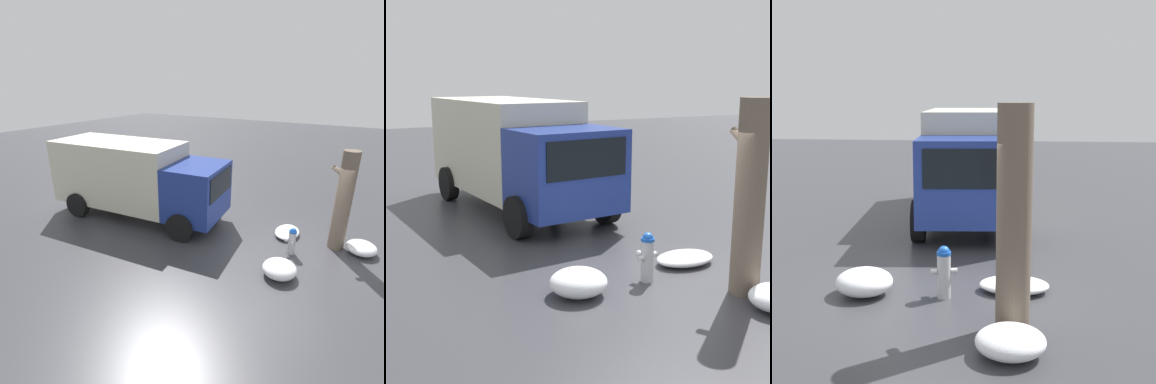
% 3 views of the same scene
% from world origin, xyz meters
% --- Properties ---
extents(ground_plane, '(60.00, 60.00, 0.00)m').
position_xyz_m(ground_plane, '(0.00, 0.00, 0.00)').
color(ground_plane, '#38383D').
extents(fire_hydrant, '(0.32, 0.42, 0.83)m').
position_xyz_m(fire_hydrant, '(0.00, 0.00, 0.43)').
color(fire_hydrant, '#B7B7BC').
rests_on(fire_hydrant, ground_plane).
extents(tree_trunk, '(0.70, 0.46, 3.00)m').
position_xyz_m(tree_trunk, '(-1.07, -1.08, 1.51)').
color(tree_trunk, '#6B5B4C').
rests_on(tree_trunk, ground_plane).
extents(delivery_truck, '(6.57, 2.98, 2.73)m').
position_xyz_m(delivery_truck, '(5.73, 0.14, 1.51)').
color(delivery_truck, navy).
rests_on(delivery_truck, ground_plane).
extents(pedestrian, '(0.35, 0.35, 1.61)m').
position_xyz_m(pedestrian, '(4.42, -0.35, 0.88)').
color(pedestrian, '#23232D').
rests_on(pedestrian, ground_plane).
extents(snow_pile_by_hydrant, '(0.86, 0.90, 0.42)m').
position_xyz_m(snow_pile_by_hydrant, '(-0.01, 1.26, 0.21)').
color(snow_pile_by_hydrant, white).
rests_on(snow_pile_by_hydrant, ground_plane).
extents(snow_pile_curbside, '(0.74, 1.11, 0.22)m').
position_xyz_m(snow_pile_curbside, '(0.38, -1.07, 0.11)').
color(snow_pile_curbside, white).
rests_on(snow_pile_curbside, ground_plane).
extents(snow_pile_by_tree, '(0.83, 0.86, 0.36)m').
position_xyz_m(snow_pile_by_tree, '(-1.78, -1.07, 0.18)').
color(snow_pile_by_tree, white).
rests_on(snow_pile_by_tree, ground_plane).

